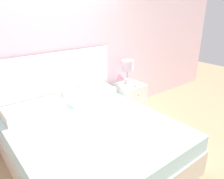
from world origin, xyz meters
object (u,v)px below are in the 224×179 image
Objects in this scene: bed at (91,140)px; alarm_clock at (135,82)px; flower_vase at (121,79)px; table_lamp at (127,67)px; teacup at (137,85)px; nightstand at (129,99)px.

alarm_clock is at bearing 24.48° from bed.
flower_vase is at bearing 165.56° from alarm_clock.
table_lamp reaches higher than teacup.
nightstand is at bearing -10.09° from flower_vase.
flower_vase is 1.63× the size of teacup.
table_lamp is 0.37m from teacup.
teacup is at bearing -38.42° from flower_vase.
nightstand is at bearing 158.17° from alarm_clock.
bed is at bearing -147.73° from flower_vase.
nightstand is 2.64× the size of flower_vase.
flower_vase reaches higher than nightstand.
alarm_clock is at bearing -21.83° from nightstand.
teacup is (1.33, 0.52, 0.30)m from bed.
table_lamp reaches higher than flower_vase.
nightstand is 4.30× the size of teacup.
alarm_clock is at bearing -14.44° from flower_vase.
table_lamp is 0.31m from alarm_clock.
bed is 14.88× the size of teacup.
flower_vase is at bearing 32.27° from bed.
table_lamp is at bearing 30.22° from bed.
nightstand is 0.45m from flower_vase.
alarm_clock is (0.07, -0.13, -0.27)m from table_lamp.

